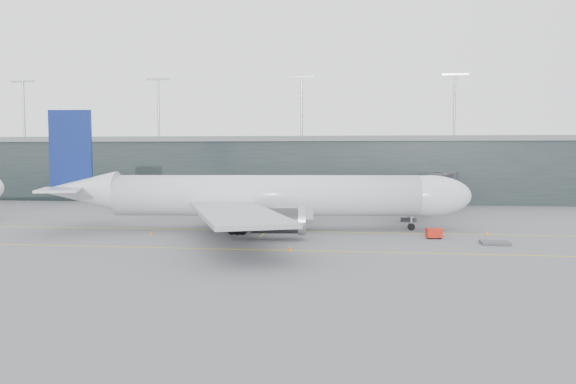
# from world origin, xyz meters

# --- Properties ---
(ground) EXTENTS (320.00, 320.00, 0.00)m
(ground) POSITION_xyz_m (0.00, 0.00, 0.00)
(ground) COLOR #56565B
(ground) RESTS_ON ground
(taxiline_a) EXTENTS (160.00, 0.25, 0.02)m
(taxiline_a) POSITION_xyz_m (0.00, -4.00, 0.01)
(taxiline_a) COLOR gold
(taxiline_a) RESTS_ON ground
(taxiline_b) EXTENTS (160.00, 0.25, 0.02)m
(taxiline_b) POSITION_xyz_m (0.00, -20.00, 0.01)
(taxiline_b) COLOR gold
(taxiline_b) RESTS_ON ground
(taxiline_lead_main) EXTENTS (0.25, 60.00, 0.02)m
(taxiline_lead_main) POSITION_xyz_m (5.00, 20.00, 0.01)
(taxiline_lead_main) COLOR gold
(taxiline_lead_main) RESTS_ON ground
(terminal) EXTENTS (240.00, 36.00, 29.00)m
(terminal) POSITION_xyz_m (-0.00, 58.00, 7.62)
(terminal) COLOR black
(terminal) RESTS_ON ground
(main_aircraft) EXTENTS (63.17, 59.07, 17.71)m
(main_aircraft) POSITION_xyz_m (4.37, -3.09, 4.97)
(main_aircraft) COLOR silver
(main_aircraft) RESTS_ON ground
(jet_bridge) EXTENTS (19.76, 46.05, 7.29)m
(jet_bridge) POSITION_xyz_m (29.57, 24.10, 5.46)
(jet_bridge) COLOR #292A2E
(jet_bridge) RESTS_ON ground
(gse_cart) EXTENTS (2.22, 1.61, 1.39)m
(gse_cart) POSITION_xyz_m (28.22, -8.66, 0.77)
(gse_cart) COLOR #AF1A0C
(gse_cart) RESTS_ON ground
(baggage_dolly) EXTENTS (3.40, 2.74, 0.34)m
(baggage_dolly) POSITION_xyz_m (35.16, -12.43, 0.20)
(baggage_dolly) COLOR #3A3A40
(baggage_dolly) RESTS_ON ground
(uld_a) EXTENTS (2.34, 1.97, 1.95)m
(uld_a) POSITION_xyz_m (-4.86, 9.00, 1.03)
(uld_a) COLOR #323136
(uld_a) RESTS_ON ground
(uld_b) EXTENTS (2.29, 1.95, 1.87)m
(uld_b) POSITION_xyz_m (-2.50, 12.00, 0.98)
(uld_b) COLOR #323136
(uld_b) RESTS_ON ground
(uld_c) EXTENTS (2.33, 2.07, 1.79)m
(uld_c) POSITION_xyz_m (1.03, 10.27, 0.94)
(uld_c) COLOR #323136
(uld_c) RESTS_ON ground
(cone_nose) EXTENTS (0.40, 0.40, 0.64)m
(cone_nose) POSITION_xyz_m (35.96, -4.62, 0.32)
(cone_nose) COLOR orange
(cone_nose) RESTS_ON ground
(cone_wing_stbd) EXTENTS (0.42, 0.42, 0.66)m
(cone_wing_stbd) POSITION_xyz_m (10.22, -20.22, 0.33)
(cone_wing_stbd) COLOR orange
(cone_wing_stbd) RESTS_ON ground
(cone_wing_port) EXTENTS (0.48, 0.48, 0.77)m
(cone_wing_port) POSITION_xyz_m (7.21, 12.00, 0.38)
(cone_wing_port) COLOR orange
(cone_wing_port) RESTS_ON ground
(cone_tail) EXTENTS (0.41, 0.41, 0.65)m
(cone_tail) POSITION_xyz_m (-10.44, -9.71, 0.32)
(cone_tail) COLOR #FE600E
(cone_tail) RESTS_ON ground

